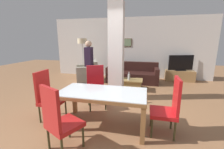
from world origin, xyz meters
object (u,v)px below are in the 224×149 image
(dining_table, at_px, (102,98))
(floor_lamp, at_px, (82,45))
(sofa, at_px, (133,75))
(tv_screen, at_px, (181,63))
(bottle, at_px, (129,77))
(standing_person, at_px, (89,61))
(dining_chair_head_left, at_px, (48,95))
(coffee_table, at_px, (131,85))
(dining_chair_head_right, at_px, (169,106))
(armchair, at_px, (88,74))
(dining_chair_far_left, at_px, (96,86))
(tv_stand, at_px, (180,76))
(dining_chair_near_left, at_px, (59,119))

(dining_table, distance_m, floor_lamp, 4.22)
(sofa, height_order, tv_screen, tv_screen)
(sofa, relative_size, bottle, 7.48)
(bottle, height_order, standing_person, standing_person)
(bottle, bearing_deg, dining_chair_head_left, -122.80)
(dining_chair_head_left, height_order, bottle, dining_chair_head_left)
(coffee_table, height_order, tv_screen, tv_screen)
(dining_chair_head_right, xyz_separation_m, sofa, (-0.96, 3.46, -0.27))
(dining_chair_head_right, xyz_separation_m, coffee_table, (-0.90, 2.38, -0.35))
(armchair, distance_m, tv_screen, 3.94)
(coffee_table, bearing_deg, dining_chair_far_left, -116.35)
(dining_chair_head_right, bearing_deg, standing_person, 46.76)
(dining_chair_head_left, distance_m, bottle, 2.71)
(floor_lamp, bearing_deg, dining_chair_head_right, -48.24)
(floor_lamp, relative_size, standing_person, 1.05)
(dining_chair_head_left, bearing_deg, dining_chair_far_left, 137.04)
(dining_table, bearing_deg, tv_screen, 61.37)
(dining_table, relative_size, sofa, 0.82)
(tv_stand, bearing_deg, floor_lamp, -173.91)
(bottle, bearing_deg, dining_chair_near_left, -102.26)
(dining_chair_head_left, relative_size, dining_chair_far_left, 1.00)
(dining_chair_head_right, xyz_separation_m, armchair, (-2.84, 3.23, -0.25))
(dining_chair_far_left, bearing_deg, tv_stand, -155.99)
(dining_table, distance_m, bottle, 2.29)
(dining_chair_near_left, relative_size, sofa, 0.52)
(tv_screen, distance_m, floor_lamp, 4.28)
(dining_chair_near_left, distance_m, bottle, 3.19)
(tv_screen, relative_size, floor_lamp, 0.57)
(tv_stand, bearing_deg, dining_chair_near_left, -118.30)
(dining_chair_near_left, relative_size, standing_person, 0.63)
(dining_table, distance_m, sofa, 3.49)
(sofa, xyz_separation_m, floor_lamp, (-2.25, 0.14, 1.24))
(dining_table, height_order, armchair, armchair)
(bottle, relative_size, tv_stand, 0.24)
(sofa, distance_m, bottle, 1.21)
(dining_chair_head_left, xyz_separation_m, dining_chair_far_left, (0.79, 0.85, 0.00))
(dining_chair_head_right, relative_size, bottle, 3.87)
(floor_lamp, xyz_separation_m, standing_person, (0.83, -1.36, -0.54))
(dining_chair_head_left, distance_m, tv_screen, 5.31)
(coffee_table, distance_m, floor_lamp, 2.93)
(dining_chair_head_left, height_order, standing_person, standing_person)
(dining_chair_head_right, bearing_deg, dining_table, 90.00)
(armchair, xyz_separation_m, coffee_table, (1.95, -0.85, -0.10))
(dining_chair_near_left, height_order, bottle, dining_chair_near_left)
(dining_table, relative_size, dining_chair_near_left, 1.59)
(sofa, height_order, tv_stand, sofa)
(dining_chair_head_left, bearing_deg, sofa, 156.84)
(coffee_table, distance_m, tv_screen, 2.58)
(dining_chair_head_left, distance_m, sofa, 3.78)
(dining_chair_far_left, xyz_separation_m, bottle, (0.68, 1.43, -0.06))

